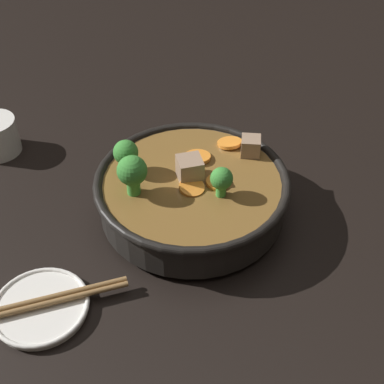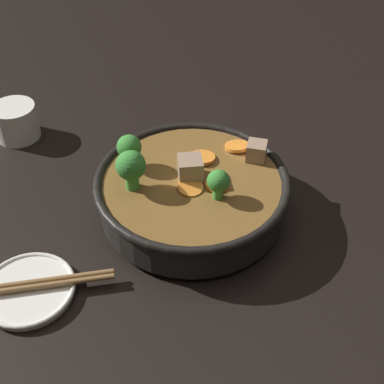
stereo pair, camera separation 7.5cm
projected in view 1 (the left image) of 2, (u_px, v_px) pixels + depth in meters
The scene contains 4 objects.
ground_plane at pixel (192, 213), 0.78m from camera, with size 3.00×3.00×0.00m, color black.
stirfry_bowl at pixel (191, 191), 0.75m from camera, with size 0.27×0.27×0.12m.
side_saucer at pixel (41, 307), 0.65m from camera, with size 0.12×0.12×0.01m.
chopsticks_pair at pixel (39, 303), 0.64m from camera, with size 0.06×0.21×0.01m.
Camera 1 is at (-0.49, 0.27, 0.54)m, focal length 50.00 mm.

